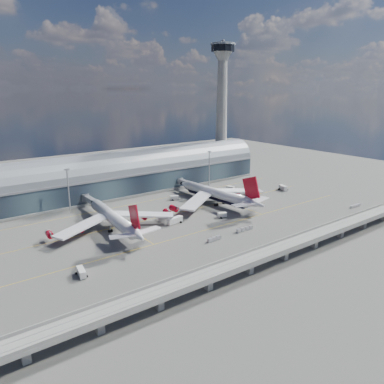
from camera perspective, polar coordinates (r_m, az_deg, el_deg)
ground at (r=196.27m, az=1.45°, el=-4.63°), size 500.00×500.00×0.00m
taxi_lines at (r=213.10m, az=-2.22°, el=-2.99°), size 200.00×80.12×0.01m
terminal at (r=256.48m, az=-9.36°, el=2.62°), size 200.00×30.00×28.00m
control_tower at (r=302.96m, az=4.55°, el=12.43°), size 19.00×19.00×103.00m
guideway at (r=157.93m, az=14.01°, el=-8.18°), size 220.00×8.50×7.20m
floodlight_mast_left at (r=216.56m, az=-18.30°, el=0.29°), size 3.00×0.70×25.70m
floodlight_mast_right at (r=264.08m, az=2.64°, el=3.69°), size 3.00×0.70×25.70m
airliner_left at (r=187.77m, az=-11.74°, el=-4.01°), size 63.93×67.19×20.46m
airliner_right at (r=225.60m, az=3.93°, el=-0.42°), size 67.78×70.85×22.47m
jet_bridge_left at (r=221.14m, az=-14.89°, el=-1.42°), size 4.40×28.00×7.25m
jet_bridge_right at (r=251.68m, az=-0.17°, el=1.15°), size 4.40×32.00×7.25m
service_truck_0 at (r=148.13m, az=-16.52°, el=-11.65°), size 3.29×7.15×2.85m
service_truck_1 at (r=203.67m, az=4.61°, el=-3.51°), size 5.13×3.54×2.72m
service_truck_2 at (r=193.91m, az=-2.66°, el=-4.35°), size 9.44×3.97×3.32m
service_truck_3 at (r=264.62m, az=13.70°, el=0.63°), size 4.44×7.28×3.30m
service_truck_4 at (r=256.46m, az=5.88°, el=0.52°), size 3.94×6.17×3.31m
service_truck_5 at (r=235.22m, az=-2.73°, el=-0.87°), size 5.77×3.89×2.60m
cargo_train_0 at (r=173.16m, az=3.39°, el=-7.16°), size 7.55×1.98×1.67m
cargo_train_1 at (r=186.29m, az=8.03°, el=-5.60°), size 10.56×1.80×1.76m
cargo_train_2 at (r=240.59m, az=23.60°, el=-1.95°), size 8.79×1.58×1.46m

